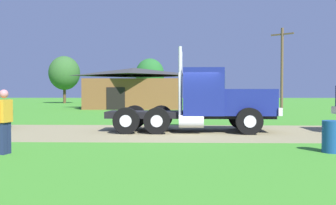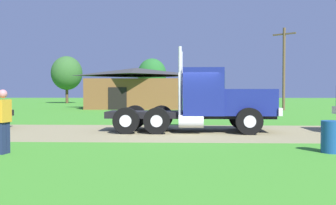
{
  "view_description": "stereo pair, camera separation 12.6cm",
  "coord_description": "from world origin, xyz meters",
  "px_view_note": "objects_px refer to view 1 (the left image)",
  "views": [
    {
      "loc": [
        -0.37,
        -15.29,
        1.68
      ],
      "look_at": [
        -0.81,
        0.1,
        1.26
      ],
      "focal_mm": 38.66,
      "sensor_mm": 36.0,
      "label": 1
    },
    {
      "loc": [
        -0.24,
        -15.29,
        1.68
      ],
      "look_at": [
        -0.81,
        0.1,
        1.26
      ],
      "focal_mm": 38.66,
      "sensor_mm": 36.0,
      "label": 2
    }
  ],
  "objects_px": {
    "visitor_by_barrel": "(4,119)",
    "truck_foreground_white": "(209,102)",
    "steel_barrel": "(332,137)",
    "shed_building": "(135,89)",
    "utility_pole_near": "(282,67)"
  },
  "relations": [
    {
      "from": "visitor_by_barrel",
      "to": "truck_foreground_white",
      "type": "bearing_deg",
      "value": 44.33
    },
    {
      "from": "visitor_by_barrel",
      "to": "steel_barrel",
      "type": "distance_m",
      "value": 9.09
    },
    {
      "from": "steel_barrel",
      "to": "shed_building",
      "type": "relative_size",
      "value": 0.09
    },
    {
      "from": "truck_foreground_white",
      "to": "shed_building",
      "type": "relative_size",
      "value": 0.72
    },
    {
      "from": "visitor_by_barrel",
      "to": "steel_barrel",
      "type": "xyz_separation_m",
      "value": [
        9.06,
        0.52,
        -0.51
      ]
    },
    {
      "from": "truck_foreground_white",
      "to": "utility_pole_near",
      "type": "height_order",
      "value": "utility_pole_near"
    },
    {
      "from": "utility_pole_near",
      "to": "steel_barrel",
      "type": "bearing_deg",
      "value": -102.74
    },
    {
      "from": "truck_foreground_white",
      "to": "visitor_by_barrel",
      "type": "xyz_separation_m",
      "value": [
        -6.1,
        -5.95,
        -0.32
      ]
    },
    {
      "from": "visitor_by_barrel",
      "to": "steel_barrel",
      "type": "relative_size",
      "value": 1.97
    },
    {
      "from": "steel_barrel",
      "to": "utility_pole_near",
      "type": "distance_m",
      "value": 25.46
    },
    {
      "from": "truck_foreground_white",
      "to": "utility_pole_near",
      "type": "bearing_deg",
      "value": 65.98
    },
    {
      "from": "truck_foreground_white",
      "to": "visitor_by_barrel",
      "type": "bearing_deg",
      "value": -135.67
    },
    {
      "from": "truck_foreground_white",
      "to": "utility_pole_near",
      "type": "xyz_separation_m",
      "value": [
        8.52,
        19.13,
        2.89
      ]
    },
    {
      "from": "truck_foreground_white",
      "to": "utility_pole_near",
      "type": "distance_m",
      "value": 21.14
    },
    {
      "from": "truck_foreground_white",
      "to": "steel_barrel",
      "type": "xyz_separation_m",
      "value": [
        2.97,
        -5.44,
        -0.83
      ]
    }
  ]
}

